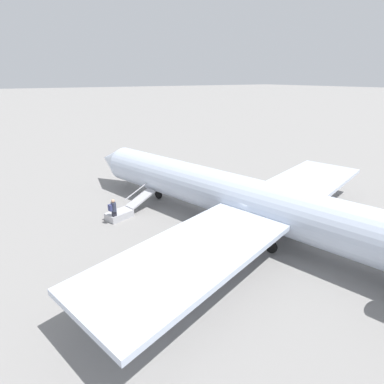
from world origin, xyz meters
name	(u,v)px	position (x,y,z in m)	size (l,w,h in m)	color
ground_plane	(245,230)	(0.00, 0.00, 0.00)	(600.00, 600.00, 0.00)	gray
airplane_main	(261,203)	(-0.98, -0.29, 2.23)	(31.89, 24.67, 7.44)	silver
boarding_stairs	(124,211)	(6.23, 6.01, 0.39)	(2.14, 4.14, 1.80)	#B2B2B7
passenger	(113,209)	(5.58, 6.94, 1.00)	(0.42, 0.57, 1.74)	#23232D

